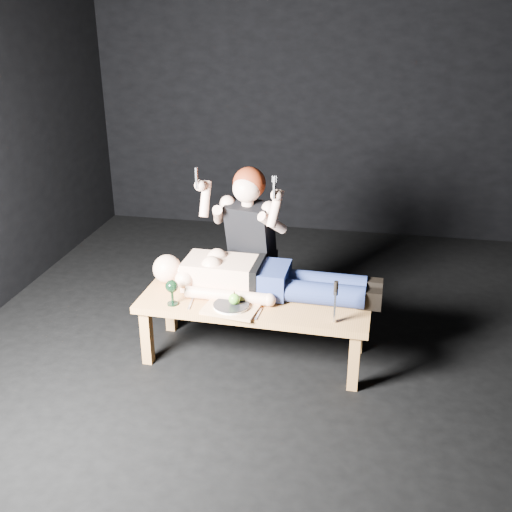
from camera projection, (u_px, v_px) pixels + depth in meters
name	position (u px, v px, depth m)	size (l,w,h in m)	color
ground	(302.00, 350.00, 4.35)	(5.00, 5.00, 0.00)	black
back_wall	(337.00, 89.00, 6.02)	(5.00, 5.00, 0.00)	black
table	(255.00, 328.00, 4.19)	(1.56, 0.58, 0.45)	#B2763E
lying_man	(265.00, 275.00, 4.15)	(1.56, 0.48, 0.26)	#DBAC8B
kneeling_woman	(255.00, 245.00, 4.48)	(0.69, 0.77, 1.30)	black
serving_tray	(231.00, 308.00, 3.96)	(0.35, 0.25, 0.02)	tan
plate	(231.00, 306.00, 3.96)	(0.23, 0.23, 0.02)	white
apple	(234.00, 299.00, 3.94)	(0.08, 0.08, 0.08)	#3B9819
goblet	(172.00, 292.00, 4.00)	(0.09, 0.09, 0.18)	black
fork_flat	(191.00, 304.00, 4.04)	(0.01, 0.17, 0.01)	#B2B2B7
knife_flat	(259.00, 314.00, 3.91)	(0.01, 0.17, 0.01)	#B2B2B7
spoon_flat	(250.00, 305.00, 4.03)	(0.01, 0.17, 0.01)	#B2B2B7
carving_knife	(335.00, 302.00, 3.76)	(0.04, 0.04, 0.28)	#B2B2B7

